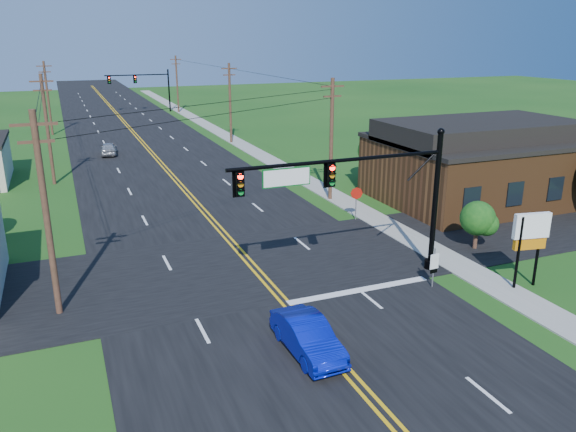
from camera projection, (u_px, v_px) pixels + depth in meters
name	position (u px, v px, depth m)	size (l,w,h in m)	color
ground	(357.00, 390.00, 19.56)	(260.00, 260.00, 0.00)	#164413
road_main	(143.00, 145.00, 63.68)	(16.00, 220.00, 0.04)	black
road_cross	(248.00, 266.00, 30.14)	(70.00, 10.00, 0.04)	black
sidewalk	(260.00, 155.00, 58.62)	(2.00, 160.00, 0.08)	gray
signal_mast_main	(359.00, 191.00, 26.74)	(11.30, 0.60, 7.48)	black
signal_mast_far	(141.00, 84.00, 90.38)	(10.98, 0.60, 7.48)	black
brick_building	(477.00, 169.00, 41.91)	(14.20, 11.20, 4.70)	#593419
utility_pole_left_a	(46.00, 212.00, 23.54)	(1.80, 0.28, 9.00)	#382719
utility_pole_left_b	(47.00, 128.00, 45.61)	(1.80, 0.28, 9.00)	#382719
utility_pole_left_c	(48.00, 97.00, 69.43)	(1.80, 0.28, 9.00)	#382719
utility_pole_right_a	(331.00, 138.00, 41.06)	(1.80, 0.28, 9.00)	#382719
utility_pole_right_b	(230.00, 102.00, 64.01)	(1.80, 0.28, 9.00)	#382719
utility_pole_right_c	(177.00, 83.00, 90.48)	(1.80, 0.28, 9.00)	#382719
tree_right_back	(375.00, 150.00, 47.46)	(3.00, 3.00, 4.10)	#382719
shrub_corner	(478.00, 218.00, 32.05)	(2.00, 2.00, 2.86)	#382719
blue_car	(308.00, 337.00, 21.60)	(1.49, 4.26, 1.40)	#0714AC
distant_car	(109.00, 149.00, 58.33)	(1.56, 3.88, 1.32)	#9E9FA3
route_sign	(434.00, 265.00, 27.17)	(0.51, 0.09, 2.05)	slate
stop_sign	(356.00, 197.00, 37.21)	(0.79, 0.25, 2.28)	slate
pylon_sign	(531.00, 234.00, 26.78)	(1.86, 0.57, 3.80)	black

